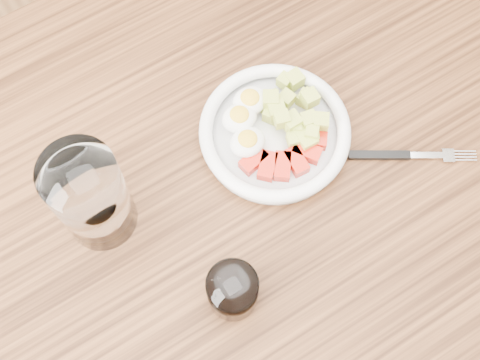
% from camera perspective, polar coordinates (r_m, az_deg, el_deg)
% --- Properties ---
extents(ground, '(4.00, 4.00, 0.00)m').
position_cam_1_polar(ground, '(1.68, 0.48, -10.01)').
color(ground, brown).
rests_on(ground, ground).
extents(dining_table, '(1.50, 0.90, 0.77)m').
position_cam_1_polar(dining_table, '(1.03, 0.76, -2.79)').
color(dining_table, brown).
rests_on(dining_table, ground).
extents(bowl, '(0.22, 0.22, 0.05)m').
position_cam_1_polar(bowl, '(0.95, 2.96, 4.25)').
color(bowl, white).
rests_on(bowl, dining_table).
extents(fork, '(0.16, 0.11, 0.01)m').
position_cam_1_polar(fork, '(0.98, 13.21, 2.06)').
color(fork, black).
rests_on(fork, dining_table).
extents(water_glass, '(0.10, 0.10, 0.17)m').
position_cam_1_polar(water_glass, '(0.87, -12.64, -1.41)').
color(water_glass, white).
rests_on(water_glass, dining_table).
extents(coffee_glass, '(0.07, 0.07, 0.08)m').
position_cam_1_polar(coffee_glass, '(0.86, -0.64, -9.42)').
color(coffee_glass, white).
rests_on(coffee_glass, dining_table).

